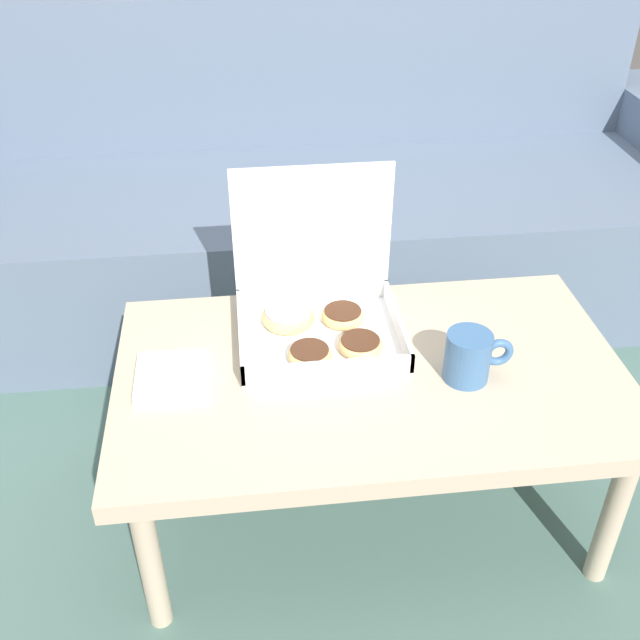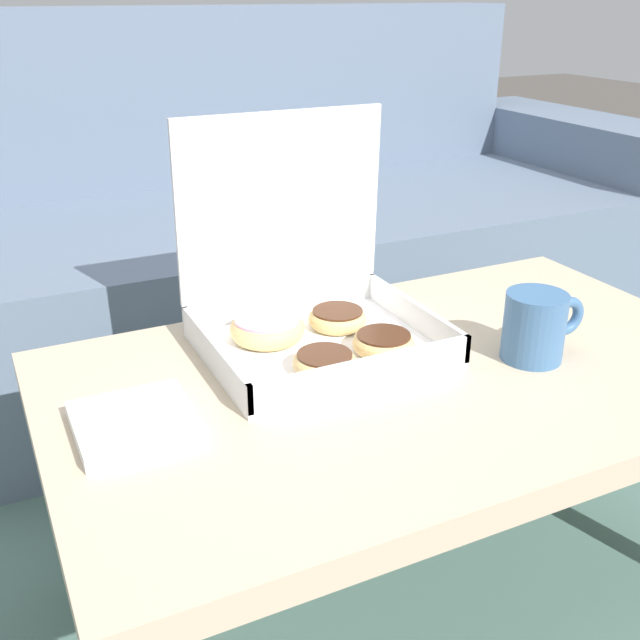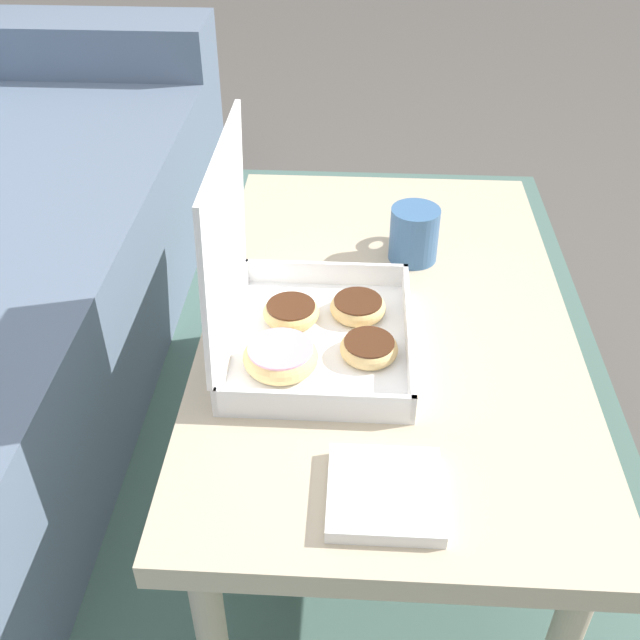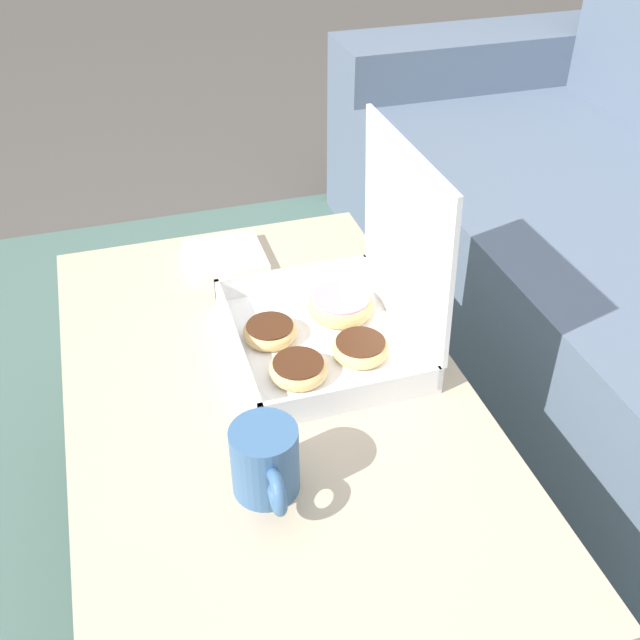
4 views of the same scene
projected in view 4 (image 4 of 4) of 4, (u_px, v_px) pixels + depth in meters
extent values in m
plane|color=#514C47|center=(353.00, 538.00, 1.40)|extent=(12.00, 12.00, 0.00)
cube|color=#4C6B60|center=(497.00, 499.00, 1.47)|extent=(2.67, 1.95, 0.01)
cube|color=slate|center=(471.00, 123.00, 2.31)|extent=(0.24, 0.86, 0.55)
cube|color=#C6B293|center=(270.00, 402.00, 1.14)|extent=(1.00, 0.60, 0.04)
cylinder|color=#C6B293|center=(110.00, 358.00, 1.54)|extent=(0.04, 0.04, 0.36)
cylinder|color=#C6B293|center=(330.00, 317.00, 1.65)|extent=(0.04, 0.04, 0.36)
cube|color=white|center=(320.00, 343.00, 1.22)|extent=(0.33, 0.28, 0.01)
cube|color=white|center=(237.00, 346.00, 1.17)|extent=(0.33, 0.01, 0.04)
cube|color=white|center=(399.00, 316.00, 1.23)|extent=(0.33, 0.01, 0.04)
cube|color=white|center=(293.00, 278.00, 1.33)|extent=(0.01, 0.28, 0.04)
cube|color=white|center=(353.00, 396.00, 1.08)|extent=(0.01, 0.28, 0.04)
cube|color=white|center=(405.00, 231.00, 1.14)|extent=(0.33, 0.02, 0.28)
torus|color=#E5BC75|center=(270.00, 332.00, 1.21)|extent=(0.09, 0.09, 0.03)
cylinder|color=#472614|center=(270.00, 328.00, 1.21)|extent=(0.08, 0.08, 0.01)
torus|color=#E5BC75|center=(298.00, 369.00, 1.14)|extent=(0.09, 0.09, 0.03)
cylinder|color=#472614|center=(298.00, 365.00, 1.13)|extent=(0.08, 0.08, 0.01)
torus|color=#E5BC75|center=(360.00, 348.00, 1.18)|extent=(0.09, 0.09, 0.03)
cylinder|color=#472614|center=(360.00, 344.00, 1.17)|extent=(0.08, 0.08, 0.01)
torus|color=#E5BC75|center=(341.00, 306.00, 1.26)|extent=(0.11, 0.11, 0.03)
cylinder|color=pink|center=(341.00, 301.00, 1.26)|extent=(0.10, 0.10, 0.02)
cylinder|color=#3D6693|center=(265.00, 460.00, 0.95)|extent=(0.09, 0.09, 0.10)
torus|color=#3D6693|center=(276.00, 492.00, 0.90)|extent=(0.06, 0.02, 0.06)
cube|color=white|center=(225.00, 257.00, 1.42)|extent=(0.14, 0.14, 0.02)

